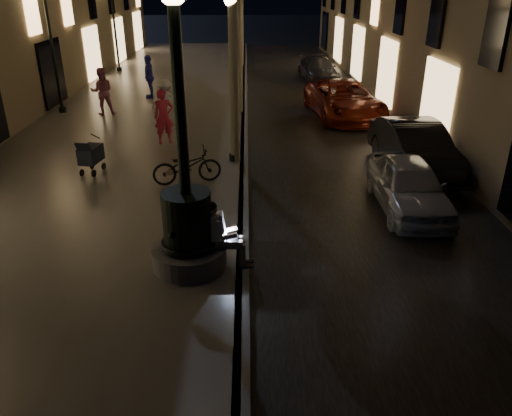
{
  "coord_description": "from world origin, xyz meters",
  "views": [
    {
      "loc": [
        0.11,
        -6.19,
        5.18
      ],
      "look_at": [
        0.28,
        3.0,
        0.93
      ],
      "focal_mm": 35.0,
      "sensor_mm": 36.0,
      "label": 1
    }
  ],
  "objects_px": {
    "car_third": "(344,100)",
    "pedestrian_red": "(164,117)",
    "lamp_curb_a": "(232,56)",
    "lamp_left_b": "(50,34)",
    "fountain_lamppost": "(187,217)",
    "car_rear": "(318,70)",
    "lamp_left_c": "(113,16)",
    "seated_man_laptop": "(221,232)",
    "pedestrian_pink": "(102,91)",
    "car_second": "(415,147)",
    "bicycle": "(187,166)",
    "lamp_curb_c": "(239,15)",
    "pedestrian_white": "(166,101)",
    "lamp_curb_d": "(241,8)",
    "stroller": "(91,155)",
    "pedestrian_blue": "(149,77)",
    "car_front": "(409,185)",
    "lamp_curb_b": "(237,28)"
  },
  "relations": [
    {
      "from": "fountain_lamppost",
      "to": "car_second",
      "type": "height_order",
      "value": "fountain_lamppost"
    },
    {
      "from": "pedestrian_white",
      "to": "lamp_curb_a",
      "type": "bearing_deg",
      "value": 104.97
    },
    {
      "from": "lamp_left_c",
      "to": "car_second",
      "type": "bearing_deg",
      "value": -53.03
    },
    {
      "from": "lamp_curb_a",
      "to": "bicycle",
      "type": "xyz_separation_m",
      "value": [
        -1.19,
        -1.8,
        -2.56
      ]
    },
    {
      "from": "lamp_curb_a",
      "to": "lamp_left_b",
      "type": "distance_m",
      "value": 9.3
    },
    {
      "from": "lamp_left_b",
      "to": "pedestrian_blue",
      "type": "bearing_deg",
      "value": 40.33
    },
    {
      "from": "car_third",
      "to": "bicycle",
      "type": "bearing_deg",
      "value": -132.13
    },
    {
      "from": "pedestrian_red",
      "to": "seated_man_laptop",
      "type": "bearing_deg",
      "value": -94.47
    },
    {
      "from": "car_third",
      "to": "car_rear",
      "type": "bearing_deg",
      "value": 84.01
    },
    {
      "from": "fountain_lamppost",
      "to": "lamp_curb_b",
      "type": "distance_m",
      "value": 14.16
    },
    {
      "from": "lamp_left_b",
      "to": "car_rear",
      "type": "distance_m",
      "value": 13.93
    },
    {
      "from": "car_front",
      "to": "fountain_lamppost",
      "type": "bearing_deg",
      "value": -149.14
    },
    {
      "from": "lamp_curb_c",
      "to": "lamp_left_b",
      "type": "relative_size",
      "value": 1.0
    },
    {
      "from": "fountain_lamppost",
      "to": "seated_man_laptop",
      "type": "distance_m",
      "value": 0.69
    },
    {
      "from": "lamp_curb_d",
      "to": "stroller",
      "type": "xyz_separation_m",
      "value": [
        -3.93,
        -25.01,
        -2.49
      ]
    },
    {
      "from": "stroller",
      "to": "pedestrian_white",
      "type": "xyz_separation_m",
      "value": [
        1.28,
        5.52,
        0.24
      ]
    },
    {
      "from": "lamp_curb_c",
      "to": "pedestrian_blue",
      "type": "height_order",
      "value": "lamp_curb_c"
    },
    {
      "from": "stroller",
      "to": "pedestrian_pink",
      "type": "bearing_deg",
      "value": 112.49
    },
    {
      "from": "car_rear",
      "to": "pedestrian_white",
      "type": "height_order",
      "value": "pedestrian_white"
    },
    {
      "from": "pedestrian_white",
      "to": "lamp_curb_c",
      "type": "bearing_deg",
      "value": -118.4
    },
    {
      "from": "car_third",
      "to": "pedestrian_red",
      "type": "bearing_deg",
      "value": -155.05
    },
    {
      "from": "fountain_lamppost",
      "to": "bicycle",
      "type": "relative_size",
      "value": 2.87
    },
    {
      "from": "lamp_left_b",
      "to": "lamp_left_c",
      "type": "xyz_separation_m",
      "value": [
        0.0,
        10.0,
        0.0
      ]
    },
    {
      "from": "stroller",
      "to": "car_third",
      "type": "relative_size",
      "value": 0.21
    },
    {
      "from": "lamp_curb_b",
      "to": "stroller",
      "type": "xyz_separation_m",
      "value": [
        -3.93,
        -9.01,
        -2.49
      ]
    },
    {
      "from": "car_third",
      "to": "pedestrian_pink",
      "type": "distance_m",
      "value": 9.6
    },
    {
      "from": "lamp_curb_b",
      "to": "car_rear",
      "type": "bearing_deg",
      "value": 52.29
    },
    {
      "from": "fountain_lamppost",
      "to": "car_rear",
      "type": "bearing_deg",
      "value": 75.66
    },
    {
      "from": "lamp_curb_b",
      "to": "pedestrian_red",
      "type": "relative_size",
      "value": 2.72
    },
    {
      "from": "seated_man_laptop",
      "to": "pedestrian_blue",
      "type": "relative_size",
      "value": 0.7
    },
    {
      "from": "lamp_curb_d",
      "to": "car_front",
      "type": "bearing_deg",
      "value": -80.99
    },
    {
      "from": "lamp_curb_c",
      "to": "lamp_curb_b",
      "type": "bearing_deg",
      "value": -90.0
    },
    {
      "from": "car_second",
      "to": "pedestrian_pink",
      "type": "distance_m",
      "value": 12.18
    },
    {
      "from": "seated_man_laptop",
      "to": "car_second",
      "type": "relative_size",
      "value": 0.31
    },
    {
      "from": "pedestrian_pink",
      "to": "pedestrian_blue",
      "type": "distance_m",
      "value": 3.28
    },
    {
      "from": "car_second",
      "to": "pedestrian_white",
      "type": "relative_size",
      "value": 2.75
    },
    {
      "from": "seated_man_laptop",
      "to": "pedestrian_white",
      "type": "height_order",
      "value": "pedestrian_white"
    },
    {
      "from": "lamp_left_c",
      "to": "pedestrian_pink",
      "type": "height_order",
      "value": "lamp_left_c"
    },
    {
      "from": "seated_man_laptop",
      "to": "lamp_left_b",
      "type": "bearing_deg",
      "value": 120.3
    },
    {
      "from": "lamp_left_b",
      "to": "bicycle",
      "type": "distance_m",
      "value": 10.12
    },
    {
      "from": "lamp_curb_a",
      "to": "pedestrian_pink",
      "type": "xyz_separation_m",
      "value": [
        -5.3,
        5.65,
        -2.12
      ]
    },
    {
      "from": "car_front",
      "to": "car_second",
      "type": "relative_size",
      "value": 0.85
    },
    {
      "from": "car_second",
      "to": "lamp_curb_c",
      "type": "bearing_deg",
      "value": 103.89
    },
    {
      "from": "lamp_curb_a",
      "to": "lamp_left_c",
      "type": "distance_m",
      "value": 17.5
    },
    {
      "from": "fountain_lamppost",
      "to": "pedestrian_pink",
      "type": "xyz_separation_m",
      "value": [
        -4.6,
        11.65,
        -0.1
      ]
    },
    {
      "from": "lamp_curb_b",
      "to": "car_rear",
      "type": "height_order",
      "value": "lamp_curb_b"
    },
    {
      "from": "fountain_lamppost",
      "to": "pedestrian_white",
      "type": "height_order",
      "value": "fountain_lamppost"
    },
    {
      "from": "lamp_curb_c",
      "to": "pedestrian_pink",
      "type": "relative_size",
      "value": 2.64
    },
    {
      "from": "lamp_curb_c",
      "to": "seated_man_laptop",
      "type": "bearing_deg",
      "value": -90.23
    },
    {
      "from": "lamp_curb_c",
      "to": "car_front",
      "type": "relative_size",
      "value": 1.31
    }
  ]
}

